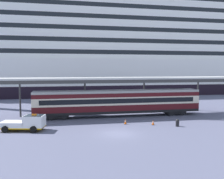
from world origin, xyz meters
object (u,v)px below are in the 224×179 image
(cruise_ship, at_px, (129,52))
(quay_bollard, at_px, (177,122))
(traffic_cone_mid, at_px, (125,122))
(service_truck, at_px, (27,123))
(traffic_cone_near, at_px, (153,122))
(train_carriage, at_px, (119,102))

(cruise_ship, xyz_separation_m, quay_bollard, (-6.81, -49.82, -12.56))
(traffic_cone_mid, bearing_deg, service_truck, -174.81)
(traffic_cone_mid, bearing_deg, quay_bollard, -22.23)
(service_truck, bearing_deg, cruise_ship, 62.11)
(cruise_ship, relative_size, service_truck, 22.84)
(cruise_ship, relative_size, quay_bollard, 131.13)
(service_truck, bearing_deg, quay_bollard, -4.34)
(service_truck, distance_m, quay_bollard, 18.86)
(traffic_cone_near, bearing_deg, quay_bollard, -27.20)
(cruise_ship, bearing_deg, train_carriage, -107.04)
(cruise_ship, distance_m, traffic_cone_near, 50.95)
(train_carriage, bearing_deg, service_truck, -152.40)
(train_carriage, distance_m, quay_bollard, 10.25)
(traffic_cone_mid, height_order, quay_bollard, quay_bollard)
(traffic_cone_near, xyz_separation_m, traffic_cone_mid, (-3.49, 1.13, 0.01))
(service_truck, xyz_separation_m, quay_bollard, (18.80, -1.43, -0.47))
(cruise_ship, relative_size, traffic_cone_near, 188.47)
(traffic_cone_near, xyz_separation_m, quay_bollard, (2.78, -1.43, 0.19))
(cruise_ship, height_order, quay_bollard, cruise_ship)
(traffic_cone_near, height_order, quay_bollard, quay_bollard)
(traffic_cone_near, bearing_deg, service_truck, -179.99)
(train_carriage, height_order, quay_bollard, train_carriage)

